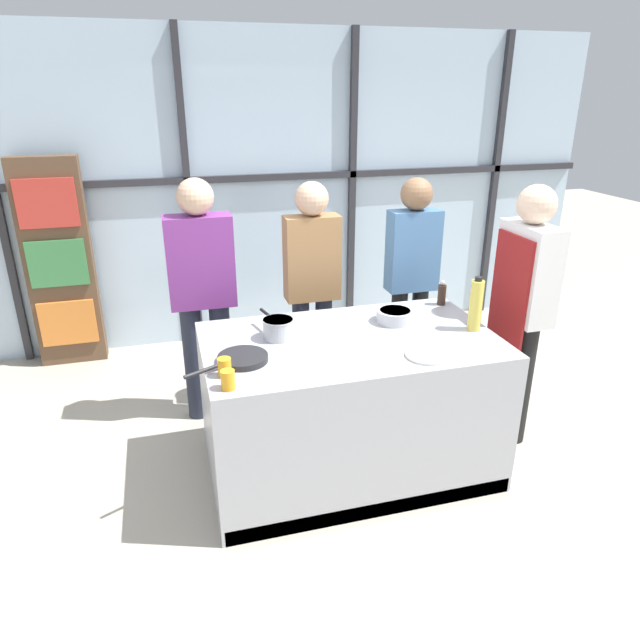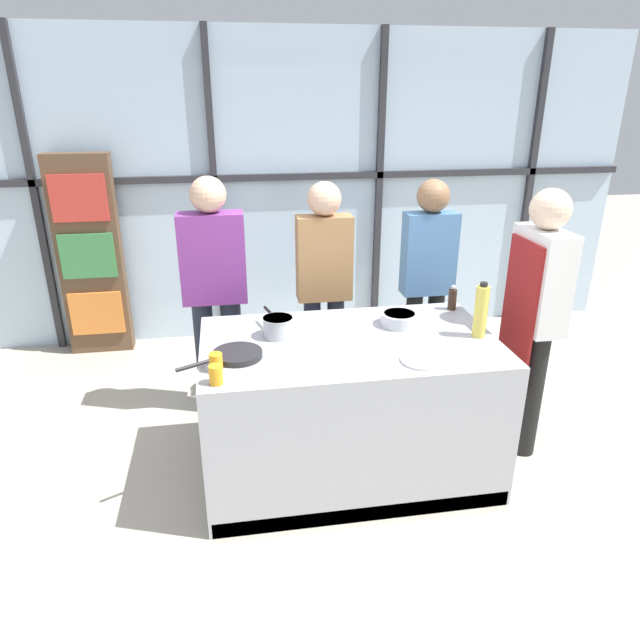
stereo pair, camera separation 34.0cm
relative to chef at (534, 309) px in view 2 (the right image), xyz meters
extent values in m
plane|color=#BCB29E|center=(-1.21, -0.08, -1.00)|extent=(18.00, 18.00, 0.00)
cube|color=silver|center=(-1.21, 2.26, 0.40)|extent=(6.40, 0.04, 2.80)
cube|color=#2D2D33|center=(-1.21, 2.21, 0.54)|extent=(6.40, 0.06, 0.06)
cube|color=#2D2D33|center=(-3.51, 2.21, 0.40)|extent=(0.06, 0.06, 2.80)
cube|color=#2D2D33|center=(-1.98, 2.21, 0.40)|extent=(0.06, 0.06, 2.80)
cube|color=#2D2D33|center=(-0.44, 2.21, 0.40)|extent=(0.06, 0.06, 2.80)
cube|color=#2D2D33|center=(1.09, 2.21, 0.40)|extent=(0.06, 0.06, 2.80)
cube|color=brown|center=(-3.11, 2.08, -0.10)|extent=(0.55, 0.16, 1.80)
cube|color=orange|center=(-3.11, 1.99, -0.60)|extent=(0.46, 0.03, 0.39)
cube|color=#3D8447|center=(-3.11, 1.99, -0.06)|extent=(0.46, 0.03, 0.39)
cube|color=red|center=(-3.11, 1.99, 0.44)|extent=(0.46, 0.03, 0.39)
cube|color=#A8AAB2|center=(-1.21, -0.08, -0.55)|extent=(1.76, 1.03, 0.91)
cube|color=black|center=(-1.75, -0.08, -0.10)|extent=(0.52, 0.52, 0.01)
cube|color=black|center=(-1.21, -0.58, -0.95)|extent=(1.72, 0.03, 0.10)
cylinder|color=#38383D|center=(-1.87, -0.21, -0.10)|extent=(0.13, 0.13, 0.01)
cylinder|color=#38383D|center=(-1.62, -0.21, -0.10)|extent=(0.13, 0.13, 0.01)
cylinder|color=#38383D|center=(-1.87, 0.04, -0.10)|extent=(0.13, 0.13, 0.01)
cylinder|color=#38383D|center=(-1.62, 0.04, -0.10)|extent=(0.13, 0.13, 0.01)
cylinder|color=black|center=(0.01, -0.10, -0.56)|extent=(0.14, 0.14, 0.88)
cylinder|color=black|center=(0.01, 0.10, -0.56)|extent=(0.14, 0.14, 0.88)
cube|color=white|center=(0.01, 0.00, 0.19)|extent=(0.20, 0.45, 0.63)
sphere|color=beige|center=(0.01, 0.00, 0.63)|extent=(0.25, 0.25, 0.25)
cube|color=maroon|center=(-0.10, 0.00, -0.03)|extent=(0.02, 0.38, 0.96)
cylinder|color=#232838|center=(-1.90, 0.81, -0.56)|extent=(0.14, 0.14, 0.88)
cylinder|color=#232838|center=(-2.10, 0.81, -0.56)|extent=(0.14, 0.14, 0.88)
cube|color=#7A3384|center=(-2.00, 0.81, 0.20)|extent=(0.45, 0.20, 0.63)
sphere|color=#D8AD8C|center=(-2.00, 0.81, 0.64)|extent=(0.25, 0.25, 0.25)
cylinder|color=#232838|center=(-1.12, 0.81, -0.57)|extent=(0.13, 0.13, 0.85)
cylinder|color=#232838|center=(-1.30, 0.81, -0.57)|extent=(0.13, 0.13, 0.85)
cube|color=#A37547|center=(-1.21, 0.81, 0.16)|extent=(0.40, 0.18, 0.61)
sphere|color=#D8AD8C|center=(-1.21, 0.81, 0.59)|extent=(0.24, 0.24, 0.24)
cylinder|color=black|center=(-0.33, 0.81, -0.57)|extent=(0.12, 0.12, 0.85)
cylinder|color=black|center=(-0.51, 0.81, -0.57)|extent=(0.12, 0.12, 0.85)
cube|color=#4C7AAD|center=(-0.42, 0.81, 0.16)|extent=(0.39, 0.18, 0.61)
sphere|color=#8C6647|center=(-0.42, 0.81, 0.58)|extent=(0.24, 0.24, 0.24)
cylinder|color=#232326|center=(-1.87, -0.21, -0.07)|extent=(0.28, 0.28, 0.03)
cylinder|color=#B26B2D|center=(-1.87, -0.21, -0.06)|extent=(0.22, 0.22, 0.01)
cylinder|color=#232326|center=(-2.10, -0.32, -0.07)|extent=(0.21, 0.12, 0.02)
cylinder|color=silver|center=(-1.62, 0.04, -0.03)|extent=(0.18, 0.18, 0.12)
cylinder|color=silver|center=(-1.62, 0.04, 0.03)|extent=(0.19, 0.19, 0.01)
cylinder|color=black|center=(-1.66, 0.21, 0.01)|extent=(0.06, 0.16, 0.02)
cylinder|color=white|center=(-0.87, -0.42, -0.08)|extent=(0.25, 0.25, 0.01)
cylinder|color=silver|center=(-0.85, 0.10, -0.05)|extent=(0.24, 0.24, 0.08)
cylinder|color=#4C4C51|center=(-0.85, 0.10, -0.02)|extent=(0.20, 0.20, 0.01)
cylinder|color=#E0CC4C|center=(-0.43, -0.15, 0.07)|extent=(0.08, 0.08, 0.32)
cylinder|color=black|center=(-0.43, -0.15, 0.24)|extent=(0.04, 0.04, 0.02)
cylinder|color=#332319|center=(-0.42, 0.31, -0.02)|extent=(0.06, 0.06, 0.14)
sphere|color=#B2B2B7|center=(-0.42, 0.31, 0.07)|extent=(0.03, 0.03, 0.03)
cylinder|color=orange|center=(-1.99, -0.50, -0.04)|extent=(0.07, 0.07, 0.10)
cylinder|color=orange|center=(-1.99, -0.36, -0.04)|extent=(0.07, 0.07, 0.10)
camera|label=1|loc=(-2.22, -3.02, 1.29)|focal=32.00mm
camera|label=2|loc=(-1.89, -3.10, 1.29)|focal=32.00mm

